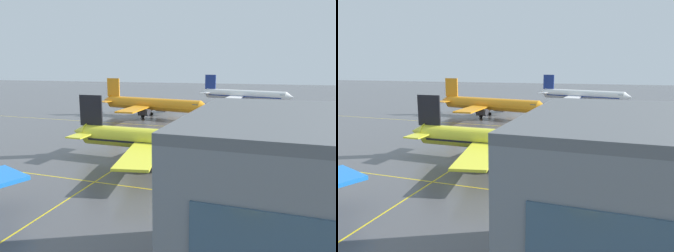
{
  "view_description": "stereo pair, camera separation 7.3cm",
  "coord_description": "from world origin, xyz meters",
  "views": [
    {
      "loc": [
        21.12,
        4.86,
        14.65
      ],
      "look_at": [
        3.84,
        56.5,
        4.29
      ],
      "focal_mm": 32.69,
      "sensor_mm": 36.0,
      "label": 1
    },
    {
      "loc": [
        21.19,
        4.88,
        14.65
      ],
      "look_at": [
        3.84,
        56.5,
        4.29
      ],
      "focal_mm": 32.69,
      "sensor_mm": 36.0,
      "label": 2
    }
  ],
  "objects": [
    {
      "name": "taxiway_markings",
      "position": [
        0.0,
        37.72,
        0.0
      ],
      "size": [
        137.1,
        131.06,
        0.01
      ],
      "color": "yellow",
      "rests_on": "ground"
    },
    {
      "name": "airliner_third_row",
      "position": [
        -12.74,
        90.01,
        3.91
      ],
      "size": [
        36.76,
        31.33,
        11.45
      ],
      "color": "orange",
      "rests_on": "ground"
    },
    {
      "name": "airliner_second_row",
      "position": [
        5.31,
        48.94,
        3.49
      ],
      "size": [
        32.8,
        28.41,
        10.24
      ],
      "color": "yellow",
      "rests_on": "ground"
    },
    {
      "name": "airliner_far_left_stand",
      "position": [
        10.79,
        129.99,
        4.05
      ],
      "size": [
        37.53,
        32.01,
        11.87
      ],
      "color": "white",
      "rests_on": "ground"
    }
  ]
}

